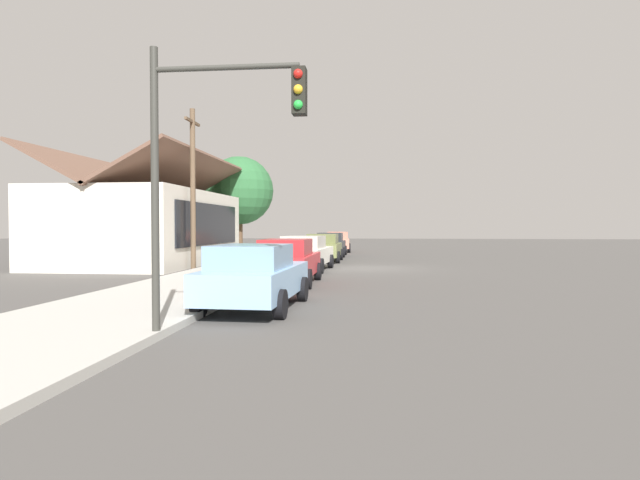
# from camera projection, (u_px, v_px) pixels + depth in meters

# --- Properties ---
(ground_plane) EXTENTS (120.00, 120.00, 0.00)m
(ground_plane) POSITION_uv_depth(u_px,v_px,m) (369.00, 268.00, 25.17)
(ground_plane) COLOR #4C4947
(sidewalk_curb) EXTENTS (60.00, 4.20, 0.16)m
(sidewalk_curb) POSITION_uv_depth(u_px,v_px,m) (255.00, 266.00, 25.77)
(sidewalk_curb) COLOR #B2AFA8
(sidewalk_curb) RESTS_ON ground
(car_skyblue) EXTENTS (4.53, 2.20, 1.59)m
(car_skyblue) POSITION_uv_depth(u_px,v_px,m) (255.00, 276.00, 12.77)
(car_skyblue) COLOR #8CB7E0
(car_skyblue) RESTS_ON ground
(car_cherry) EXTENTS (4.64, 2.00, 1.59)m
(car_cherry) POSITION_uv_depth(u_px,v_px,m) (288.00, 261.00, 18.21)
(car_cherry) COLOR red
(car_cherry) RESTS_ON ground
(car_ivory) EXTENTS (4.92, 2.29, 1.59)m
(car_ivory) POSITION_uv_depth(u_px,v_px,m) (305.00, 253.00, 23.83)
(car_ivory) COLOR silver
(car_ivory) RESTS_ON ground
(car_olive) EXTENTS (4.49, 2.05, 1.59)m
(car_olive) POSITION_uv_depth(u_px,v_px,m) (323.00, 247.00, 29.90)
(car_olive) COLOR olive
(car_olive) RESTS_ON ground
(car_charcoal) EXTENTS (4.67, 2.06, 1.59)m
(car_charcoal) POSITION_uv_depth(u_px,v_px,m) (331.00, 244.00, 35.25)
(car_charcoal) COLOR #2D3035
(car_charcoal) RESTS_ON ground
(car_coral) EXTENTS (4.41, 2.17, 1.59)m
(car_coral) POSITION_uv_depth(u_px,v_px,m) (338.00, 242.00, 41.05)
(car_coral) COLOR #EA8C75
(car_coral) RESTS_ON ground
(storefront_building) EXTENTS (12.68, 7.25, 5.86)m
(storefront_building) POSITION_uv_depth(u_px,v_px,m) (147.00, 225.00, 28.19)
(storefront_building) COLOR silver
(storefront_building) RESTS_ON ground
(shade_tree) EXTENTS (4.72, 4.72, 6.86)m
(shade_tree) POSITION_uv_depth(u_px,v_px,m) (239.00, 191.00, 36.17)
(shade_tree) COLOR brown
(shade_tree) RESTS_ON ground
(traffic_light_main) EXTENTS (0.37, 2.79, 5.20)m
(traffic_light_main) POSITION_uv_depth(u_px,v_px,m) (212.00, 143.00, 9.14)
(traffic_light_main) COLOR #383833
(traffic_light_main) RESTS_ON ground
(utility_pole_wooden) EXTENTS (1.80, 0.24, 7.50)m
(utility_pole_wooden) POSITION_uv_depth(u_px,v_px,m) (193.00, 186.00, 24.37)
(utility_pole_wooden) COLOR brown
(utility_pole_wooden) RESTS_ON ground
(fire_hydrant_red) EXTENTS (0.22, 0.22, 0.71)m
(fire_hydrant_red) POSITION_uv_depth(u_px,v_px,m) (250.00, 269.00, 18.77)
(fire_hydrant_red) COLOR red
(fire_hydrant_red) RESTS_ON sidewalk_curb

